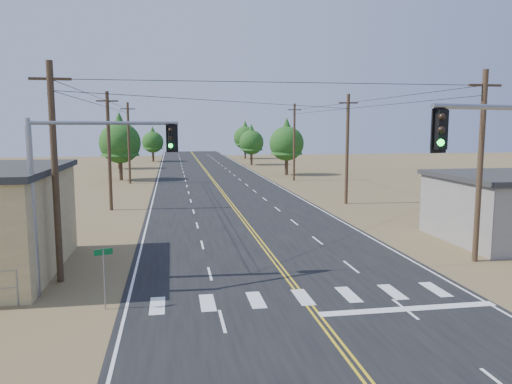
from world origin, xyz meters
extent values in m
cube|color=black|center=(0.00, 30.00, 0.01)|extent=(15.00, 200.00, 0.02)
cylinder|color=gray|center=(-11.50, 9.00, 0.75)|extent=(0.06, 0.06, 1.50)
cylinder|color=#4C3826|center=(-10.50, 12.00, 5.00)|extent=(0.30, 0.30, 10.00)
cube|color=#4C3826|center=(-10.50, 12.00, 9.20)|extent=(1.80, 0.12, 0.12)
cylinder|color=#4C3826|center=(-10.50, 32.00, 5.00)|extent=(0.30, 0.30, 10.00)
cube|color=#4C3826|center=(-10.50, 32.00, 9.20)|extent=(1.80, 0.12, 0.12)
cylinder|color=#4C3826|center=(-10.50, 52.00, 5.00)|extent=(0.30, 0.30, 10.00)
cube|color=#4C3826|center=(-10.50, 52.00, 9.20)|extent=(1.80, 0.12, 0.12)
cylinder|color=#4C3826|center=(10.50, 12.00, 5.00)|extent=(0.30, 0.30, 10.00)
cube|color=#4C3826|center=(10.50, 12.00, 9.20)|extent=(1.80, 0.12, 0.12)
cylinder|color=#4C3826|center=(10.50, 32.00, 5.00)|extent=(0.30, 0.30, 10.00)
cube|color=#4C3826|center=(10.50, 32.00, 9.20)|extent=(1.80, 0.12, 0.12)
cylinder|color=#4C3826|center=(10.50, 52.00, 5.00)|extent=(0.30, 0.30, 10.00)
cube|color=#4C3826|center=(10.50, 52.00, 9.20)|extent=(1.80, 0.12, 0.12)
cylinder|color=gray|center=(-11.00, 10.00, 3.59)|extent=(0.25, 0.25, 7.17)
cylinder|color=gray|center=(-11.00, 10.00, 7.17)|extent=(0.18, 0.18, 0.61)
cylinder|color=gray|center=(-8.00, 10.98, 7.28)|extent=(6.06, 2.12, 0.16)
cube|color=black|center=(-5.29, 11.87, 6.61)|extent=(0.44, 0.40, 1.13)
sphere|color=black|center=(-5.35, 11.69, 6.97)|extent=(0.20, 0.20, 0.20)
sphere|color=black|center=(-5.35, 11.69, 6.61)|extent=(0.20, 0.20, 0.20)
sphere|color=#0CE533|center=(-5.35, 11.69, 6.25)|extent=(0.20, 0.20, 0.20)
cylinder|color=gray|center=(5.28, 3.23, 7.75)|extent=(5.79, 1.71, 0.17)
cube|color=black|center=(2.72, 2.54, 7.04)|extent=(0.45, 0.42, 1.20)
sphere|color=black|center=(2.67, 2.35, 7.42)|extent=(0.22, 0.22, 0.22)
sphere|color=black|center=(2.67, 2.35, 7.04)|extent=(0.22, 0.22, 0.22)
sphere|color=#0CE533|center=(2.67, 2.35, 6.66)|extent=(0.22, 0.22, 0.22)
cylinder|color=gray|center=(-8.00, 8.00, 1.20)|extent=(0.06, 0.06, 2.40)
cube|color=#0D5F2B|center=(-8.00, 8.00, 2.31)|extent=(0.68, 0.30, 0.24)
cylinder|color=#3F2D1E|center=(-11.98, 56.14, 1.62)|extent=(0.47, 0.47, 3.23)
cone|color=#184814|center=(-11.98, 56.14, 6.10)|extent=(5.03, 5.03, 5.74)
sphere|color=#184814|center=(-11.98, 56.14, 4.94)|extent=(5.38, 5.38, 5.38)
cylinder|color=#3F2D1E|center=(-14.00, 74.50, 1.41)|extent=(0.44, 0.44, 2.82)
cone|color=#184814|center=(-14.00, 74.50, 5.33)|extent=(4.39, 4.39, 5.01)
sphere|color=#184814|center=(-14.00, 74.50, 4.31)|extent=(4.70, 4.70, 4.70)
cylinder|color=#3F2D1E|center=(-9.00, 90.83, 1.28)|extent=(0.46, 0.46, 2.55)
cone|color=#184814|center=(-9.00, 90.83, 4.82)|extent=(3.97, 3.97, 4.53)
sphere|color=#184814|center=(-9.00, 90.83, 3.90)|extent=(4.25, 4.25, 4.25)
cylinder|color=#3F2D1E|center=(11.22, 59.47, 1.50)|extent=(0.50, 0.50, 3.00)
cone|color=#184814|center=(11.22, 59.47, 5.67)|extent=(4.67, 4.67, 5.34)
sphere|color=#184814|center=(11.22, 59.47, 4.59)|extent=(5.00, 5.00, 5.00)
cylinder|color=#3F2D1E|center=(9.17, 79.13, 1.35)|extent=(0.43, 0.43, 2.70)
cone|color=#184814|center=(9.17, 79.13, 5.09)|extent=(4.19, 4.19, 4.79)
sphere|color=#184814|center=(9.17, 79.13, 4.12)|extent=(4.49, 4.49, 4.49)
cylinder|color=#3F2D1E|center=(10.56, 96.56, 1.49)|extent=(0.41, 0.41, 2.98)
cone|color=#184814|center=(10.56, 96.56, 5.63)|extent=(4.64, 4.64, 5.30)
sphere|color=#184814|center=(10.56, 96.56, 4.55)|extent=(4.97, 4.97, 4.97)
camera|label=1|loc=(-5.30, -11.53, 7.16)|focal=35.00mm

